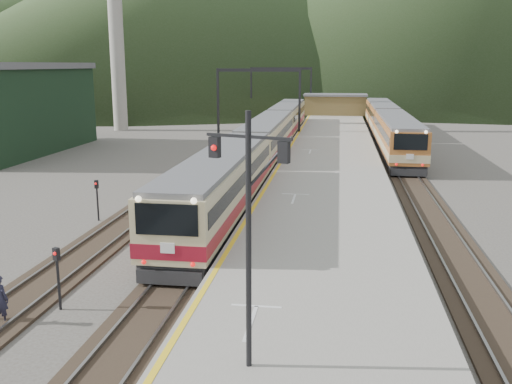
% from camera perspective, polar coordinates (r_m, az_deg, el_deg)
% --- Properties ---
extents(track_main, '(2.60, 200.00, 0.23)m').
position_cam_1_polar(track_main, '(50.38, 1.08, 3.10)').
color(track_main, black).
rests_on(track_main, ground).
extents(track_far, '(2.60, 200.00, 0.23)m').
position_cam_1_polar(track_far, '(51.24, -4.48, 3.22)').
color(track_far, black).
rests_on(track_far, ground).
extents(track_second, '(2.60, 200.00, 0.23)m').
position_cam_1_polar(track_second, '(50.29, 14.21, 2.69)').
color(track_second, black).
rests_on(track_second, ground).
extents(platform, '(8.00, 100.00, 1.00)m').
position_cam_1_polar(platform, '(47.96, 7.44, 3.03)').
color(platform, gray).
rests_on(platform, ground).
extents(gantry_near, '(9.55, 0.25, 8.00)m').
position_cam_1_polar(gantry_near, '(64.99, 0.25, 10.14)').
color(gantry_near, black).
rests_on(gantry_near, ground).
extents(gantry_far, '(9.55, 0.25, 8.00)m').
position_cam_1_polar(gantry_far, '(89.80, 2.50, 10.82)').
color(gantry_far, black).
rests_on(gantry_far, ground).
extents(smokestack, '(1.80, 1.80, 30.00)m').
position_cam_1_polar(smokestack, '(76.95, -13.92, 17.20)').
color(smokestack, '#9E998E').
rests_on(smokestack, ground).
extents(station_shed, '(9.40, 4.40, 3.10)m').
position_cam_1_polar(station_shed, '(87.50, 7.93, 8.69)').
color(station_shed, brown).
rests_on(station_shed, platform).
extents(hill_a, '(180.00, 180.00, 60.00)m').
position_cam_1_polar(hill_a, '(205.71, -5.06, 18.62)').
color(hill_a, '#30471F').
rests_on(hill_a, ground).
extents(hill_d, '(200.00, 200.00, 55.00)m').
position_cam_1_polar(hill_d, '(280.06, -19.34, 15.87)').
color(hill_d, '#30471F').
rests_on(hill_d, ground).
extents(main_train, '(2.92, 59.84, 3.56)m').
position_cam_1_polar(main_train, '(50.32, 1.12, 5.32)').
color(main_train, tan).
rests_on(main_train, track_main).
extents(second_train, '(2.98, 40.59, 3.64)m').
position_cam_1_polar(second_train, '(63.86, 13.06, 6.59)').
color(second_train, '#A55F2A').
rests_on(second_train, track_second).
extents(signal_mast, '(2.11, 0.81, 6.40)m').
position_cam_1_polar(signal_mast, '(13.53, -0.76, -2.34)').
color(signal_mast, black).
rests_on(signal_mast, platform).
extents(short_signal_a, '(0.27, 0.24, 2.27)m').
position_cam_1_polar(short_signal_a, '(21.06, -19.23, -7.39)').
color(short_signal_a, black).
rests_on(short_signal_a, ground).
extents(short_signal_b, '(0.25, 0.20, 2.27)m').
position_cam_1_polar(short_signal_b, '(41.13, -4.91, 2.86)').
color(short_signal_b, black).
rests_on(short_signal_b, ground).
extents(short_signal_c, '(0.26, 0.23, 2.27)m').
position_cam_1_polar(short_signal_c, '(32.32, -15.61, -0.26)').
color(short_signal_c, black).
rests_on(short_signal_c, ground).
extents(worker, '(0.68, 0.51, 1.67)m').
position_cam_1_polar(worker, '(20.96, -24.20, -9.74)').
color(worker, '#201F30').
rests_on(worker, ground).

